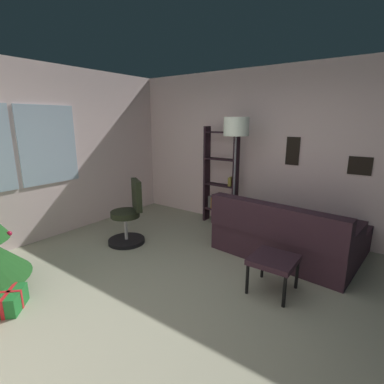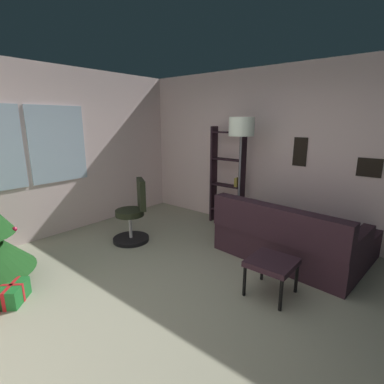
{
  "view_description": "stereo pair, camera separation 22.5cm",
  "coord_description": "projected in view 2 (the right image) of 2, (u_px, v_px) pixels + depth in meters",
  "views": [
    {
      "loc": [
        -2.25,
        -1.72,
        1.86
      ],
      "look_at": [
        0.5,
        0.26,
        1.02
      ],
      "focal_mm": 27.1,
      "sensor_mm": 36.0,
      "label": 1
    },
    {
      "loc": [
        -2.11,
        -1.9,
        1.86
      ],
      "look_at": [
        0.5,
        0.26,
        1.02
      ],
      "focal_mm": 27.1,
      "sensor_mm": 36.0,
      "label": 2
    }
  ],
  "objects": [
    {
      "name": "office_chair",
      "position": [
        134.0,
        217.0,
        4.52
      ],
      "size": [
        0.58,
        0.57,
        0.99
      ],
      "color": "black",
      "rests_on": "ground_plane"
    },
    {
      "name": "gift_box_green",
      "position": [
        12.0,
        293.0,
        3.03
      ],
      "size": [
        0.4,
        0.4,
        0.21
      ],
      "color": "#1E722D",
      "rests_on": "ground_plane"
    },
    {
      "name": "couch",
      "position": [
        297.0,
        239.0,
        3.96
      ],
      "size": [
        1.63,
        1.96,
        0.83
      ],
      "color": "#2F1C25",
      "rests_on": "ground_plane"
    },
    {
      "name": "wall_right_with_frames",
      "position": [
        282.0,
        152.0,
        4.73
      ],
      "size": [
        0.12,
        5.51,
        2.7
      ],
      "color": "silver",
      "rests_on": "ground_plane"
    },
    {
      "name": "ground_plane",
      "position": [
        182.0,
        297.0,
        3.22
      ],
      "size": [
        4.86,
        5.51,
        0.1
      ],
      "primitive_type": "cube",
      "color": "#9F9F86"
    },
    {
      "name": "bookshelf",
      "position": [
        227.0,
        183.0,
        5.2
      ],
      "size": [
        0.18,
        0.64,
        1.76
      ],
      "color": "black",
      "rests_on": "ground_plane"
    },
    {
      "name": "floor_lamp",
      "position": [
        241.0,
        135.0,
        4.37
      ],
      "size": [
        0.38,
        0.38,
        1.91
      ],
      "color": "slate",
      "rests_on": "ground_plane"
    },
    {
      "name": "footstool",
      "position": [
        272.0,
        264.0,
        3.12
      ],
      "size": [
        0.48,
        0.47,
        0.41
      ],
      "color": "#2F1C25",
      "rests_on": "ground_plane"
    },
    {
      "name": "wall_back_with_windows",
      "position": [
        49.0,
        153.0,
        4.6
      ],
      "size": [
        4.86,
        0.12,
        2.7
      ],
      "color": "silver",
      "rests_on": "ground_plane"
    }
  ]
}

